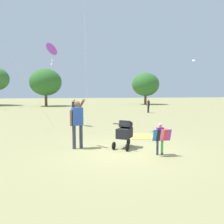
{
  "coord_description": "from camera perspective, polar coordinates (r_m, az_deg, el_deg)",
  "views": [
    {
      "loc": [
        -1.66,
        -7.99,
        2.13
      ],
      "look_at": [
        -0.23,
        0.94,
        1.3
      ],
      "focal_mm": 37.55,
      "sensor_mm": 36.0,
      "label": 1
    }
  ],
  "objects": [
    {
      "name": "stroller",
      "position": [
        8.72,
        3.1,
        -4.82
      ],
      "size": [
        0.89,
        1.06,
        1.03
      ],
      "color": "black",
      "rests_on": "ground"
    },
    {
      "name": "ground_plane",
      "position": [
        8.43,
        2.58,
        -9.39
      ],
      "size": [
        120.0,
        120.0,
        0.0
      ],
      "primitive_type": "plane",
      "color": "#938E5B"
    },
    {
      "name": "person_sitting_far",
      "position": [
        18.05,
        -9.23,
        1.21
      ],
      "size": [
        0.33,
        0.43,
        1.5
      ],
      "color": "#7F705B",
      "rests_on": "ground"
    },
    {
      "name": "person_adult_flyer",
      "position": [
        8.66,
        -8.45,
        -1.91
      ],
      "size": [
        0.57,
        0.66,
        1.84
      ],
      "color": "#33384C",
      "rests_on": "ground"
    },
    {
      "name": "kite_orange_delta",
      "position": [
        14.53,
        -14.52,
        14.53
      ],
      "size": [
        2.52,
        2.61,
        4.88
      ],
      "color": "purple",
      "rests_on": "ground"
    },
    {
      "name": "child_with_butterfly_kite",
      "position": [
        7.9,
        11.67,
        -5.78
      ],
      "size": [
        0.6,
        0.32,
        1.07
      ],
      "color": "#33384C",
      "rests_on": "ground"
    },
    {
      "name": "person_red_shirt",
      "position": [
        22.76,
        8.85,
        1.75
      ],
      "size": [
        0.32,
        0.33,
        1.31
      ],
      "color": "#232328",
      "rests_on": "ground"
    },
    {
      "name": "picnic_blanket",
      "position": [
        11.01,
        6.74,
        -5.91
      ],
      "size": [
        1.49,
        1.54,
        0.02
      ],
      "primitive_type": "cube",
      "rotation": [
        0.0,
        0.0,
        -0.19
      ],
      "color": "gold",
      "rests_on": "ground"
    },
    {
      "name": "treeline_distant",
      "position": [
        36.1,
        -20.73,
        7.19
      ],
      "size": [
        28.26,
        7.42,
        6.27
      ],
      "color": "brown",
      "rests_on": "ground"
    }
  ]
}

